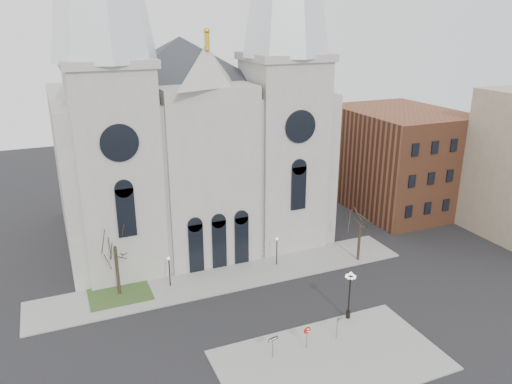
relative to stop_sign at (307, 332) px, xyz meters
name	(u,v)px	position (x,y,z in m)	size (l,w,h in m)	color
ground	(271,335)	(-1.91, 2.95, -1.69)	(160.00, 160.00, 0.00)	black
sidewalk_near	(331,360)	(1.09, -2.05, -1.62)	(18.00, 10.00, 0.14)	gray
sidewalk_far	(227,277)	(-1.91, 13.95, -1.62)	(40.00, 6.00, 0.14)	gray
grass_patch	(120,294)	(-12.91, 14.95, -1.60)	(6.00, 5.00, 0.18)	#2E481F
cathedral	(189,88)	(-1.91, 25.81, 16.79)	(33.00, 26.66, 54.00)	#A19E96
bg_building_brick	(398,159)	(28.09, 24.95, 5.31)	(14.00, 18.00, 14.00)	brown
tree_left	(115,244)	(-12.91, 14.95, 3.89)	(3.20, 3.20, 7.50)	black
tree_right	(360,224)	(13.09, 11.95, 2.78)	(3.20, 3.20, 6.00)	black
ped_lamp_left	(169,267)	(-7.91, 14.45, 0.64)	(0.32, 0.32, 3.26)	black
ped_lamp_right	(277,246)	(4.09, 14.45, 0.64)	(0.32, 0.32, 3.26)	black
stop_sign	(307,332)	(0.00, 0.00, 0.00)	(0.73, 0.29, 2.14)	slate
globe_lamp	(350,289)	(5.61, 2.45, 1.39)	(1.25, 1.25, 4.68)	black
one_way_sign	(273,343)	(-3.10, 0.00, -0.17)	(0.87, 0.23, 2.01)	slate
street_name_sign	(338,325)	(3.09, 0.27, -0.35)	(0.61, 0.27, 2.00)	slate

